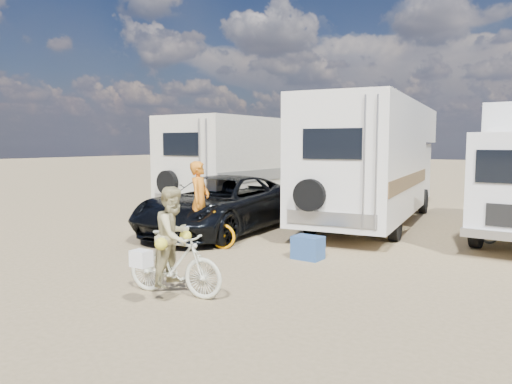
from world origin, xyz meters
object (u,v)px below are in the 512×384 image
Objects in this scene: rv_main at (375,164)px; dark_suv at (220,204)px; bike_woman at (174,264)px; bike_man at (200,228)px; rider_woman at (174,247)px; cooler at (308,248)px; crate at (355,228)px; bike_parked at (511,229)px; rider_man at (200,208)px; rv_left at (255,165)px.

rv_main is 1.61× the size of dark_suv.
rv_main is 5.16× the size of bike_woman.
bike_man is at bearing -117.67° from rv_main.
rider_woman is at bearing -98.38° from rv_main.
rv_main is at bearing 96.91° from cooler.
bike_woman is 3.87× the size of crate.
rider_woman is at bearing 176.44° from bike_parked.
rider_woman is at bearing -163.87° from rider_man.
dark_suv is at bearing -153.62° from crate.
rv_left is 17.57× the size of crate.
bike_parked is at bearing 5.40° from crate.
rv_main is 2.85m from crate.
bike_woman reaches higher than cooler.
rider_man is 1.08× the size of bike_parked.
rider_man is 1.17× the size of rider_woman.
bike_man is 2.87× the size of cooler.
cooler is at bearing -99.21° from bike_man.
rv_main reaches higher than cooler.
dark_suv is (-3.07, -3.95, -1.06)m from rv_main.
rider_woman is at bearing -63.56° from rv_left.
bike_man is 2.71m from cooler.
bike_parked is (4.33, 6.95, -0.07)m from bike_woman.
bike_man is 3.65m from bike_woman.
bike_parked is at bearing 11.75° from dark_suv.
rv_main is 4.72m from rv_left.
rv_main is at bearing -10.26° from bike_woman.
bike_man is (0.77, -1.87, -0.32)m from dark_suv.
rv_left is at bearing 4.90° from bike_man.
cooler is at bearing -87.66° from crate.
rv_main is at bearing -10.26° from rider_woman.
cooler is (0.38, -5.49, -1.59)m from rv_main.
bike_woman is (2.71, -4.95, -0.26)m from dark_suv.
bike_parked is (6.27, 3.87, -0.48)m from rider_man.
bike_man is at bearing 24.24° from rider_woman.
bike_man is at bearing -67.51° from rv_left.
dark_suv is 12.43× the size of crate.
rider_man is 4.41m from crate.
bike_man is 0.47m from rider_man.
dark_suv is 3.19× the size of bike_man.
crate is (0.25, -2.30, -1.66)m from rv_main.
bike_parked is at bearing -74.41° from rider_man.
bike_parked is (3.97, -1.95, -1.39)m from rv_main.
rv_main is 5.12× the size of bike_man.
rider_man is at bearing -117.67° from rv_main.
crate is (-3.72, -0.35, -0.27)m from bike_parked.
rv_main reaches higher than bike_man.
rider_man is (0.77, -1.87, 0.15)m from dark_suv.
rv_main is 1.14× the size of rv_left.
rv_left is 10.36m from bike_woman.
dark_suv reaches higher than crate.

